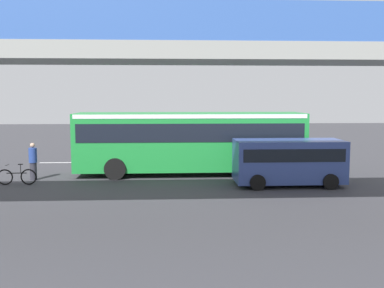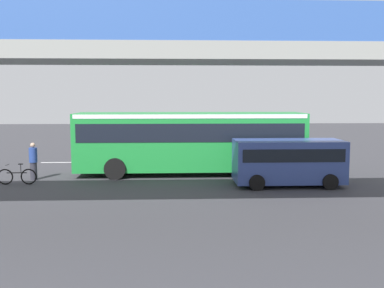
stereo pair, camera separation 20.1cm
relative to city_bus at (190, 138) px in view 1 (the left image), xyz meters
The scene contains 12 objects.
ground 2.35m from the city_bus, 96.11° to the right, with size 80.00×80.00×0.00m, color #38383D.
city_bus is the anchor object (origin of this frame).
parked_van 5.30m from the city_bus, 144.21° to the left, with size 4.80×2.17×2.05m.
bicycle_black 8.43m from the city_bus, 16.24° to the left, with size 1.77×0.44×0.96m.
pedestrian 7.72m from the city_bus, ahead, with size 0.38×0.38×1.79m.
traffic_sign 5.11m from the city_bus, 89.32° to the right, with size 0.08×0.60×2.80m.
lane_dash_leftmost 9.42m from the city_bus, 151.96° to the right, with size 2.00×0.20×0.01m, color silver.
lane_dash_left 6.29m from the city_bus, 133.71° to the right, with size 2.00×0.20×0.01m, color silver.
lane_dash_centre 4.73m from the city_bus, 91.98° to the right, with size 2.00×0.20×0.01m, color silver.
lane_dash_right 6.10m from the city_bus, 48.43° to the right, with size 2.00×0.20×0.01m, color silver.
lane_dash_rightmost 9.17m from the city_bus, 28.94° to the right, with size 2.00×0.20×0.01m, color silver.
pedestrian_overpass 9.34m from the city_bus, 90.97° to the left, with size 31.74×2.60×6.62m.
Camera 1 is at (1.26, 23.75, 4.01)m, focal length 41.25 mm.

